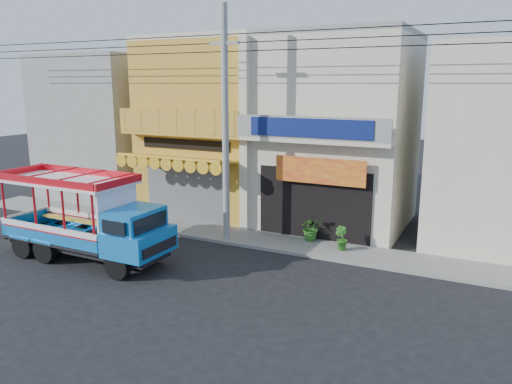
% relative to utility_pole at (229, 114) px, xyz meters
% --- Properties ---
extents(ground, '(90.00, 90.00, 0.00)m').
position_rel_utility_pole_xyz_m(ground, '(0.85, -3.30, -5.03)').
color(ground, black).
rests_on(ground, ground).
extents(sidewalk, '(30.00, 2.00, 0.12)m').
position_rel_utility_pole_xyz_m(sidewalk, '(0.85, 0.70, -4.97)').
color(sidewalk, slate).
rests_on(sidewalk, ground).
extents(shophouse_left, '(6.00, 7.50, 8.24)m').
position_rel_utility_pole_xyz_m(shophouse_left, '(-3.15, 4.66, -0.92)').
color(shophouse_left, gold).
rests_on(shophouse_left, ground).
extents(shophouse_right, '(6.00, 6.75, 8.24)m').
position_rel_utility_pole_xyz_m(shophouse_right, '(2.85, 4.66, -0.93)').
color(shophouse_right, beige).
rests_on(shophouse_right, ground).
extents(party_pilaster, '(0.35, 0.30, 8.00)m').
position_rel_utility_pole_xyz_m(party_pilaster, '(-0.15, 1.55, -1.03)').
color(party_pilaster, beige).
rests_on(party_pilaster, ground).
extents(filler_building_left, '(6.00, 6.00, 7.60)m').
position_rel_utility_pole_xyz_m(filler_building_left, '(-10.15, 4.70, -1.23)').
color(filler_building_left, gray).
rests_on(filler_building_left, ground).
extents(utility_pole, '(28.00, 0.26, 9.00)m').
position_rel_utility_pole_xyz_m(utility_pole, '(0.00, 0.00, 0.00)').
color(utility_pole, gray).
rests_on(utility_pole, ground).
extents(songthaew_truck, '(6.66, 2.31, 3.10)m').
position_rel_utility_pole_xyz_m(songthaew_truck, '(-3.12, -4.00, -3.54)').
color(songthaew_truck, black).
rests_on(songthaew_truck, ground).
extents(green_sign, '(0.58, 0.33, 0.88)m').
position_rel_utility_pole_xyz_m(green_sign, '(-6.56, 1.05, -4.54)').
color(green_sign, black).
rests_on(green_sign, sidewalk).
extents(potted_plant_a, '(1.16, 1.11, 0.99)m').
position_rel_utility_pole_xyz_m(potted_plant_a, '(2.90, 1.38, -4.42)').
color(potted_plant_a, '#28611B').
rests_on(potted_plant_a, sidewalk).
extents(potted_plant_b, '(0.61, 0.57, 0.88)m').
position_rel_utility_pole_xyz_m(potted_plant_b, '(4.28, 0.77, -4.47)').
color(potted_plant_b, '#28611B').
rests_on(potted_plant_b, sidewalk).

